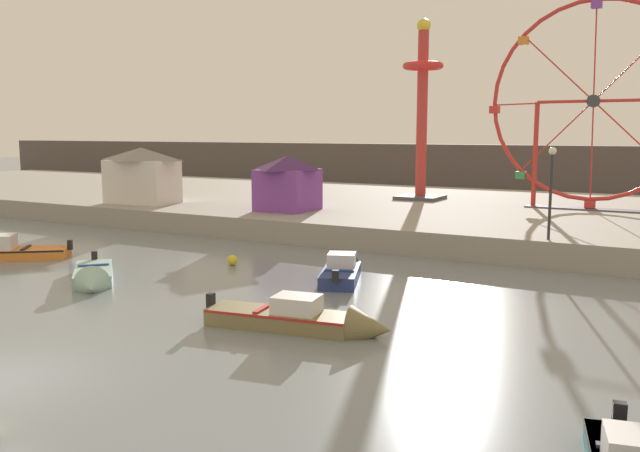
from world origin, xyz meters
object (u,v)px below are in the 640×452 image
at_px(ferris_wheel_red_frame, 593,105).
at_px(promenade_lamp_near, 551,179).
at_px(mooring_buoy_orange, 232,260).
at_px(motorboat_seafoam, 93,278).
at_px(motorboat_olive_wood, 308,320).
at_px(motorboat_navy_blue, 342,269).
at_px(drop_tower_red_tower, 422,111).
at_px(carnival_booth_purple_stall, 288,182).
at_px(carnival_booth_white_ticket, 142,174).

bearing_deg(ferris_wheel_red_frame, promenade_lamp_near, -89.55).
relative_size(ferris_wheel_red_frame, mooring_buoy_orange, 27.03).
distance_m(motorboat_seafoam, mooring_buoy_orange, 5.92).
distance_m(motorboat_olive_wood, motorboat_navy_blue, 7.05).
bearing_deg(ferris_wheel_red_frame, motorboat_navy_blue, -109.23).
bearing_deg(drop_tower_red_tower, carnival_booth_purple_stall, -114.05).
height_order(motorboat_navy_blue, promenade_lamp_near, promenade_lamp_near).
relative_size(motorboat_seafoam, motorboat_navy_blue, 0.94).
bearing_deg(motorboat_navy_blue, promenade_lamp_near, -68.42).
height_order(motorboat_olive_wood, ferris_wheel_red_frame, ferris_wheel_red_frame).
bearing_deg(carnival_booth_white_ticket, drop_tower_red_tower, 32.79).
bearing_deg(carnival_booth_purple_stall, ferris_wheel_red_frame, 29.49).
bearing_deg(motorboat_navy_blue, motorboat_olive_wood, 177.75).
relative_size(drop_tower_red_tower, mooring_buoy_orange, 26.60).
height_order(ferris_wheel_red_frame, carnival_booth_purple_stall, ferris_wheel_red_frame).
bearing_deg(drop_tower_red_tower, promenade_lamp_near, -51.05).
distance_m(carnival_booth_white_ticket, promenade_lamp_near, 25.23).
xyz_separation_m(motorboat_navy_blue, ferris_wheel_red_frame, (6.43, 18.43, 6.80)).
relative_size(motorboat_olive_wood, promenade_lamp_near, 1.48).
xyz_separation_m(motorboat_navy_blue, drop_tower_red_tower, (-4.18, 19.37, 6.67)).
relative_size(motorboat_navy_blue, ferris_wheel_red_frame, 0.37).
distance_m(motorboat_olive_wood, carnival_booth_white_ticket, 25.97).
bearing_deg(drop_tower_red_tower, carnival_booth_white_ticket, -142.96).
bearing_deg(carnival_booth_white_ticket, carnival_booth_purple_stall, 2.24).
height_order(motorboat_navy_blue, carnival_booth_white_ticket, carnival_booth_white_ticket).
distance_m(motorboat_seafoam, drop_tower_red_tower, 26.03).
bearing_deg(ferris_wheel_red_frame, carnival_booth_purple_stall, -149.55).
bearing_deg(motorboat_seafoam, carnival_booth_white_ticket, 171.89).
xyz_separation_m(motorboat_olive_wood, mooring_buoy_orange, (-7.54, 6.53, -0.10)).
relative_size(motorboat_navy_blue, carnival_booth_white_ticket, 0.91).
relative_size(motorboat_navy_blue, carnival_booth_purple_stall, 1.29).
relative_size(motorboat_navy_blue, mooring_buoy_orange, 10.05).
relative_size(motorboat_olive_wood, drop_tower_red_tower, 0.49).
distance_m(motorboat_olive_wood, drop_tower_red_tower, 27.65).
relative_size(motorboat_seafoam, carnival_booth_purple_stall, 1.21).
relative_size(drop_tower_red_tower, carnival_booth_white_ticket, 2.40).
height_order(motorboat_olive_wood, motorboat_navy_blue, motorboat_navy_blue).
height_order(drop_tower_red_tower, carnival_booth_white_ticket, drop_tower_red_tower).
bearing_deg(mooring_buoy_orange, motorboat_navy_blue, 1.31).
bearing_deg(motorboat_olive_wood, drop_tower_red_tower, 94.77).
bearing_deg(motorboat_seafoam, mooring_buoy_orange, 110.00).
height_order(carnival_booth_white_ticket, mooring_buoy_orange, carnival_booth_white_ticket).
distance_m(ferris_wheel_red_frame, mooring_buoy_orange, 22.95).
bearing_deg(motorboat_olive_wood, mooring_buoy_orange, 129.82).
relative_size(ferris_wheel_red_frame, carnival_booth_purple_stall, 3.47).
bearing_deg(carnival_booth_purple_stall, motorboat_seafoam, -87.44).
relative_size(motorboat_seafoam, motorboat_olive_wood, 0.73).
height_order(motorboat_navy_blue, carnival_booth_purple_stall, carnival_booth_purple_stall).
bearing_deg(mooring_buoy_orange, promenade_lamp_near, 28.10).
xyz_separation_m(motorboat_navy_blue, mooring_buoy_orange, (-5.20, -0.12, -0.11)).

